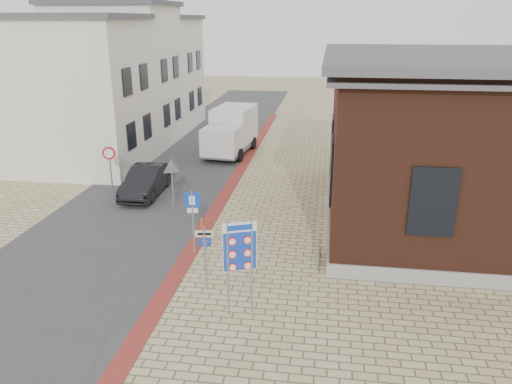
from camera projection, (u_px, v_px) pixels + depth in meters
The scene contains 16 objects.
ground at pixel (233, 285), 15.87m from camera, with size 120.00×120.00×0.00m, color tan.
road_strip at pixel (191, 157), 30.63m from camera, with size 7.00×60.00×0.02m, color #38383A.
curb_strip at pixel (231, 185), 25.48m from camera, with size 0.60×40.00×0.02m, color maroon.
brick_building at pixel (484, 138), 20.04m from camera, with size 13.00×13.00×6.80m.
townhouse_near at pixel (75, 94), 27.21m from camera, with size 7.40×6.40×8.30m.
townhouse_mid at pixel (119, 75), 32.69m from camera, with size 7.40×6.40×9.10m.
townhouse_far at pixel (150, 72), 38.43m from camera, with size 7.40×6.40×8.30m.
bike_rack at pixel (319, 253), 17.48m from camera, with size 0.08×1.80×0.60m.
sedan at pixel (146, 181), 23.88m from camera, with size 1.46×4.18×1.38m, color black.
box_truck at pixel (231, 131), 30.95m from camera, with size 2.73×5.59×2.82m.
border_sign at pixel (240, 249), 13.73m from camera, with size 0.91×0.40×2.83m.
essen_sign at pixel (205, 249), 15.24m from camera, with size 0.57×0.12×2.12m.
parking_sign at pixel (193, 212), 17.45m from camera, with size 0.53×0.10×2.42m.
yield_sign at pixel (172, 172), 21.41m from camera, with size 0.80×0.35×2.35m.
speed_sign at pixel (110, 164), 22.88m from camera, with size 0.59×0.15×2.54m.
bollard at pixel (202, 230), 18.93m from camera, with size 0.08×0.08×0.92m, color #FF500D.
Camera 1 is at (2.74, -13.76, 8.03)m, focal length 35.00 mm.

